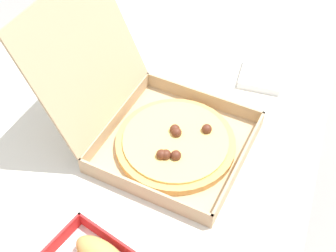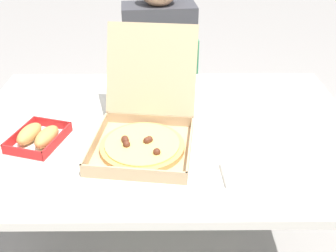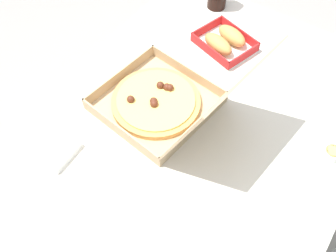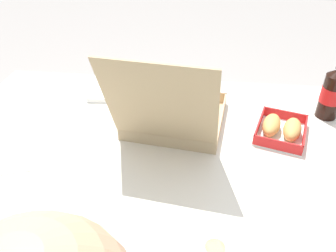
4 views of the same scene
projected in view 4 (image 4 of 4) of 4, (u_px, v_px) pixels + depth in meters
name	position (u px, v px, depth m)	size (l,w,h in m)	color
dining_table	(151.00, 160.00, 1.10)	(1.39, 0.93, 0.71)	silver
pizza_box_open	(174.00, 115.00, 1.11)	(0.37, 0.48, 0.34)	tan
bread_side_box	(281.00, 128.00, 1.09)	(0.20, 0.22, 0.06)	white
cola_bottle	(332.00, 93.00, 1.14)	(0.07, 0.07, 0.22)	black
napkin_pile	(104.00, 94.00, 1.31)	(0.11, 0.11, 0.02)	white
dipping_sauce_cup	(215.00, 249.00, 0.73)	(0.06, 0.06, 0.02)	white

